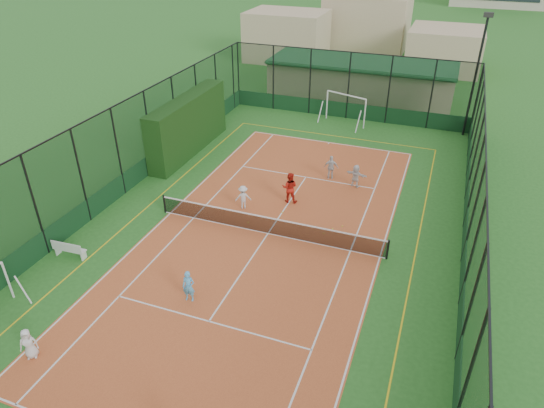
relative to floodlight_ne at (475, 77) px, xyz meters
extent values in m
plane|color=#266121|center=(-8.60, -16.60, -4.12)|extent=(300.00, 300.00, 0.00)
cube|color=#A74825|center=(-8.60, -16.60, -4.12)|extent=(11.17, 23.97, 0.01)
cube|color=black|center=(-16.90, -9.23, -2.30)|extent=(1.25, 8.33, 3.64)
imported|color=white|center=(-13.68, -26.72, -3.50)|extent=(0.72, 0.67, 1.24)
imported|color=#52AEE9|center=(-9.88, -22.16, -3.42)|extent=(0.56, 0.42, 1.39)
imported|color=silver|center=(-10.70, -14.77, -3.46)|extent=(0.98, 0.81, 1.32)
imported|color=silver|center=(-7.19, -9.85, -3.39)|extent=(0.90, 0.49, 1.45)
imported|color=silver|center=(-5.62, -10.30, -3.44)|extent=(1.30, 0.64, 1.35)
imported|color=red|center=(-8.61, -13.27, -3.25)|extent=(0.94, 0.79, 1.73)
sphere|color=#CCE033|center=(-8.58, -14.52, -4.08)|extent=(0.07, 0.07, 0.07)
sphere|color=#CCE033|center=(-6.02, -15.65, -4.08)|extent=(0.07, 0.07, 0.07)
sphere|color=#CCE033|center=(-9.87, -16.05, -4.08)|extent=(0.07, 0.07, 0.07)
sphere|color=#CCE033|center=(-5.31, -14.72, -4.08)|extent=(0.07, 0.07, 0.07)
sphere|color=#CCE033|center=(-5.71, -15.13, -4.08)|extent=(0.07, 0.07, 0.07)
camera|label=1|loc=(-1.54, -35.00, 9.32)|focal=32.00mm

